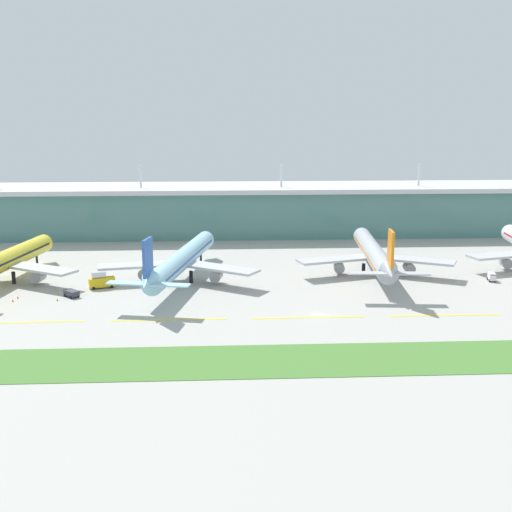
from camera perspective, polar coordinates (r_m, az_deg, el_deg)
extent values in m
plane|color=#A8A59E|center=(159.06, 5.68, -5.30)|extent=(600.00, 600.00, 0.00)
cube|color=slate|center=(264.57, 2.14, 3.97)|extent=(280.00, 28.00, 18.36)
cube|color=silver|center=(263.25, 2.16, 6.14)|extent=(288.00, 34.00, 1.80)
cylinder|color=silver|center=(258.12, -10.29, 7.02)|extent=(0.90, 0.90, 9.00)
cylinder|color=silver|center=(257.15, 2.28, 7.19)|extent=(0.90, 0.90, 9.00)
cylinder|color=silver|center=(268.15, 14.37, 7.03)|extent=(0.90, 0.90, 9.00)
cylinder|color=yellow|center=(202.88, -21.38, -0.30)|extent=(14.20, 51.05, 5.80)
cone|color=yellow|center=(226.88, -18.19, 1.22)|extent=(6.10, 4.86, 5.51)
cube|color=#B7BABF|center=(193.96, -18.82, -1.07)|extent=(24.00, 18.37, 0.70)
cylinder|color=gray|center=(196.38, -18.90, -1.75)|extent=(3.91, 4.97, 3.20)
cylinder|color=black|center=(220.43, -19.00, -0.41)|extent=(0.70, 0.70, 3.60)
cylinder|color=black|center=(199.87, -20.86, -1.83)|extent=(1.10, 1.10, 3.60)
cube|color=black|center=(202.80, -21.39, -0.19)|extent=(13.39, 46.05, 0.60)
cylinder|color=#9ED1EA|center=(191.25, -6.57, -0.25)|extent=(17.92, 61.00, 5.80)
cone|color=#9ED1EA|center=(222.15, -4.40, 1.58)|extent=(6.20, 5.02, 5.51)
cone|color=#9ED1EA|center=(159.79, -9.69, -2.46)|extent=(6.16, 7.48, 5.72)
cube|color=#2D5BB7|center=(159.19, -9.66, -0.13)|extent=(1.97, 6.41, 9.50)
cube|color=#9ED1EA|center=(162.07, -11.48, -2.40)|extent=(10.44, 5.14, 0.36)
cube|color=#9ED1EA|center=(158.69, -7.74, -2.58)|extent=(10.44, 5.14, 0.36)
cube|color=#B7BABF|center=(190.90, -10.38, -0.80)|extent=(24.83, 11.04, 0.70)
cylinder|color=gray|center=(192.49, -9.88, -1.53)|extent=(4.04, 5.05, 3.20)
cube|color=#B7BABF|center=(184.61, -3.31, -1.07)|extent=(23.76, 18.93, 0.70)
cylinder|color=gray|center=(186.90, -3.57, -1.79)|extent=(4.04, 5.05, 3.20)
cylinder|color=black|center=(213.93, -4.95, -0.14)|extent=(0.70, 0.70, 3.60)
cylinder|color=black|center=(190.39, -7.70, -1.80)|extent=(1.10, 1.10, 3.60)
cylinder|color=black|center=(188.73, -5.83, -1.87)|extent=(1.10, 1.10, 3.60)
cube|color=#2D5BB7|center=(191.17, -6.57, -0.13)|extent=(16.74, 55.02, 0.60)
cylinder|color=#ADB2BC|center=(202.14, 10.43, 0.32)|extent=(10.78, 57.00, 5.80)
cone|color=#ADB2BC|center=(231.63, 9.37, 1.91)|extent=(5.84, 4.47, 5.51)
cone|color=#ADB2BC|center=(171.72, 11.93, -1.51)|extent=(5.50, 7.04, 5.72)
cube|color=orange|center=(171.26, 11.97, 0.67)|extent=(1.26, 6.44, 9.50)
cube|color=#ADB2BC|center=(171.38, 10.09, -1.52)|extent=(10.24, 4.07, 0.36)
cube|color=#ADB2BC|center=(173.28, 13.69, -1.53)|extent=(10.24, 4.07, 0.36)
cube|color=#B7BABF|center=(196.71, 7.14, -0.30)|extent=(24.94, 13.50, 0.70)
cylinder|color=gray|center=(198.86, 7.43, -0.99)|extent=(3.58, 4.76, 3.20)
cube|color=#B7BABF|center=(200.30, 13.99, -0.35)|extent=(24.47, 16.97, 0.70)
cylinder|color=gray|center=(202.05, 13.54, -1.03)|extent=(3.58, 4.76, 3.20)
cylinder|color=black|center=(223.71, 9.61, 0.29)|extent=(0.70, 0.70, 3.60)
cylinder|color=black|center=(199.84, 9.59, -1.17)|extent=(1.10, 1.10, 3.60)
cylinder|color=black|center=(200.79, 11.40, -1.18)|extent=(1.10, 1.10, 3.60)
cube|color=orange|center=(202.06, 10.44, 0.43)|extent=(10.32, 51.35, 0.60)
cone|color=white|center=(252.41, 21.58, 2.06)|extent=(5.95, 4.62, 5.51)
cube|color=#B7BABF|center=(215.81, 21.32, 0.07)|extent=(24.94, 12.85, 0.70)
cylinder|color=gray|center=(218.10, 21.45, -0.57)|extent=(3.71, 4.85, 3.20)
cube|color=yellow|center=(162.74, -19.90, -5.59)|extent=(28.00, 0.70, 0.04)
cube|color=yellow|center=(156.25, -7.83, -5.68)|extent=(28.00, 0.70, 0.04)
cube|color=yellow|center=(157.03, 4.69, -5.51)|extent=(28.00, 0.70, 0.04)
cube|color=yellow|center=(164.97, 16.52, -5.11)|extent=(28.00, 0.70, 0.04)
cube|color=#477A33|center=(131.96, 7.59, -9.15)|extent=(300.00, 18.00, 0.10)
cube|color=silver|center=(202.50, 20.33, -1.77)|extent=(2.40, 3.86, 1.60)
cube|color=silver|center=(202.23, 20.36, -1.46)|extent=(2.33, 3.50, 0.16)
cylinder|color=black|center=(201.69, 20.62, -2.08)|extent=(0.50, 0.95, 0.90)
cylinder|color=black|center=(201.31, 20.17, -2.08)|extent=(0.50, 0.95, 0.90)
cylinder|color=black|center=(204.07, 20.46, -1.91)|extent=(0.50, 0.95, 0.90)
cylinder|color=black|center=(203.69, 20.01, -1.90)|extent=(0.50, 0.95, 0.90)
cube|color=#333842|center=(180.66, -16.18, -3.19)|extent=(4.80, 4.82, 1.40)
cylinder|color=black|center=(181.60, -16.71, -3.37)|extent=(0.88, 0.89, 0.90)
cylinder|color=black|center=(182.66, -16.13, -3.24)|extent=(0.88, 0.89, 0.90)
cylinder|color=black|center=(179.04, -16.20, -3.56)|extent=(0.88, 0.89, 0.90)
cylinder|color=black|center=(180.12, -15.61, -3.43)|extent=(0.88, 0.89, 0.90)
cube|color=gold|center=(187.53, -13.62, -2.28)|extent=(7.65, 4.67, 2.60)
cylinder|color=silver|center=(186.91, -13.90, -1.65)|extent=(4.42, 3.13, 2.00)
cylinder|color=black|center=(189.29, -12.89, -2.51)|extent=(0.96, 0.61, 0.90)
cylinder|color=black|center=(187.04, -12.79, -2.69)|extent=(0.96, 0.61, 0.90)
cylinder|color=black|center=(188.72, -14.41, -2.64)|extent=(0.96, 0.61, 0.90)
cylinder|color=black|center=(186.47, -14.32, -2.82)|extent=(0.96, 0.61, 0.90)
cone|color=orange|center=(183.92, -20.54, -3.48)|extent=(0.56, 0.56, 0.70)
cone|color=orange|center=(178.17, -17.35, -3.75)|extent=(0.56, 0.56, 0.70)
cone|color=orange|center=(181.34, -20.92, -3.73)|extent=(0.56, 0.56, 0.70)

